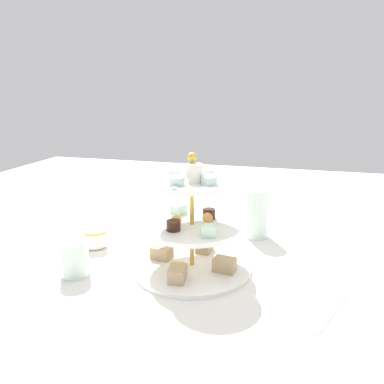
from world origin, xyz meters
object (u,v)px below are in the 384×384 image
(water_glass_short_left, at_px, (74,258))
(butter_knife_right, at_px, (158,223))
(butter_knife_left, at_px, (331,311))
(tiered_serving_stand, at_px, (192,234))
(water_glass_tall_right, at_px, (257,213))
(teacup_with_saucer, at_px, (96,239))

(water_glass_short_left, height_order, butter_knife_right, water_glass_short_left)
(water_glass_short_left, distance_m, butter_knife_left, 0.54)
(water_glass_short_left, xyz_separation_m, butter_knife_right, (-0.36, 0.07, -0.04))
(tiered_serving_stand, height_order, butter_knife_left, tiered_serving_stand)
(water_glass_tall_right, xyz_separation_m, butter_knife_left, (0.33, 0.17, -0.07))
(teacup_with_saucer, distance_m, butter_knife_left, 0.59)
(tiered_serving_stand, bearing_deg, water_glass_short_left, -68.35)
(tiered_serving_stand, bearing_deg, teacup_with_saucer, -99.39)
(butter_knife_right, bearing_deg, water_glass_short_left, 46.02)
(tiered_serving_stand, relative_size, water_glass_short_left, 3.36)
(tiered_serving_stand, distance_m, butter_knife_right, 0.33)
(water_glass_tall_right, height_order, butter_knife_right, water_glass_tall_right)
(tiered_serving_stand, bearing_deg, butter_knife_right, -145.17)
(water_glass_tall_right, height_order, teacup_with_saucer, water_glass_tall_right)
(butter_knife_right, bearing_deg, butter_knife_left, 109.74)
(water_glass_tall_right, height_order, water_glass_short_left, water_glass_tall_right)
(tiered_serving_stand, relative_size, water_glass_tall_right, 1.99)
(water_glass_tall_right, distance_m, teacup_with_saucer, 0.44)
(water_glass_tall_right, relative_size, teacup_with_saucer, 1.53)
(water_glass_short_left, bearing_deg, tiered_serving_stand, 111.65)
(water_glass_short_left, xyz_separation_m, teacup_with_saucer, (-0.14, -0.03, -0.02))
(tiered_serving_stand, xyz_separation_m, water_glass_short_left, (0.10, -0.24, -0.04))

